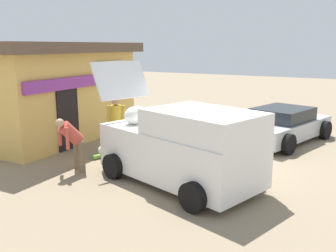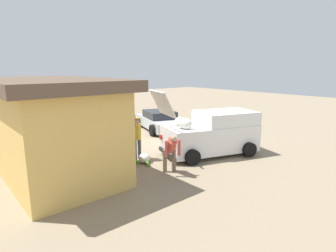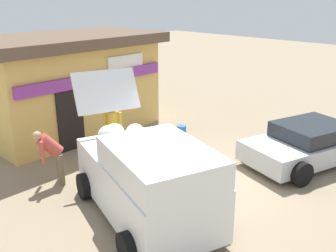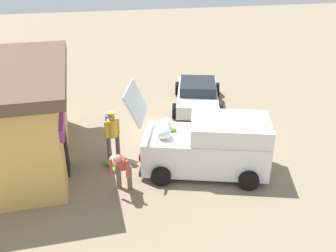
{
  "view_description": "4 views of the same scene",
  "coord_description": "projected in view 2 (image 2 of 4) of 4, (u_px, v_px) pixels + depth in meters",
  "views": [
    {
      "loc": [
        -10.27,
        -4.22,
        3.26
      ],
      "look_at": [
        -1.47,
        0.69,
        1.07
      ],
      "focal_mm": 39.73,
      "sensor_mm": 36.0,
      "label": 1
    },
    {
      "loc": [
        -10.59,
        8.49,
        3.7
      ],
      "look_at": [
        -0.83,
        0.57,
        1.07
      ],
      "focal_mm": 29.64,
      "sensor_mm": 36.0,
      "label": 2
    },
    {
      "loc": [
        -7.62,
        -5.94,
        4.68
      ],
      "look_at": [
        -0.55,
        1.11,
        1.22
      ],
      "focal_mm": 41.16,
      "sensor_mm": 36.0,
      "label": 3
    },
    {
      "loc": [
        -12.79,
        3.08,
        6.86
      ],
      "look_at": [
        -0.82,
        0.55,
        0.82
      ],
      "focal_mm": 40.12,
      "sensor_mm": 36.0,
      "label": 4
    }
  ],
  "objects": [
    {
      "name": "parked_sedan",
      "position": [
        160.0,
        121.0,
        16.87
      ],
      "size": [
        4.35,
        2.98,
        1.17
      ],
      "color": "#B2B7BC",
      "rests_on": "ground_plane"
    },
    {
      "name": "delivery_van",
      "position": [
        212.0,
        133.0,
        12.04
      ],
      "size": [
        3.05,
        4.77,
        2.84
      ],
      "color": "white",
      "rests_on": "ground_plane"
    },
    {
      "name": "vendor_standing",
      "position": [
        137.0,
        136.0,
        11.25
      ],
      "size": [
        0.45,
        0.52,
        1.76
      ],
      "color": "#4C4C51",
      "rests_on": "ground_plane"
    },
    {
      "name": "customer_bending",
      "position": [
        171.0,
        149.0,
        9.78
      ],
      "size": [
        0.73,
        0.65,
        1.47
      ],
      "color": "#726047",
      "rests_on": "ground_plane"
    },
    {
      "name": "paint_bucket",
      "position": [
        106.0,
        141.0,
        13.62
      ],
      "size": [
        0.33,
        0.33,
        0.36
      ],
      "primitive_type": "cylinder",
      "color": "blue",
      "rests_on": "ground_plane"
    },
    {
      "name": "ground_plane",
      "position": [
        167.0,
        143.0,
        14.05
      ],
      "size": [
        60.0,
        60.0,
        0.0
      ],
      "primitive_type": "plane",
      "color": "gray"
    },
    {
      "name": "unloaded_banana_pile",
      "position": [
        144.0,
        158.0,
        11.06
      ],
      "size": [
        0.89,
        0.75,
        0.38
      ],
      "color": "silver",
      "rests_on": "ground_plane"
    },
    {
      "name": "storefront_bar",
      "position": [
        52.0,
        126.0,
        9.57
      ],
      "size": [
        6.42,
        3.87,
        3.36
      ],
      "color": "#E0B259",
      "rests_on": "ground_plane"
    }
  ]
}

